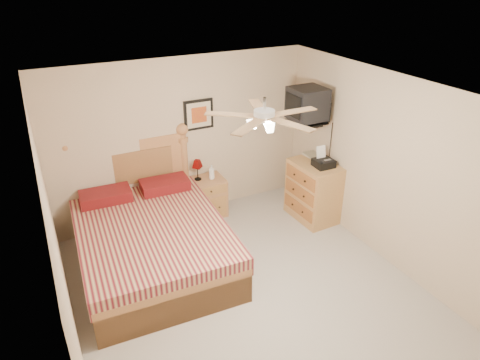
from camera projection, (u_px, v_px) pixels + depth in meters
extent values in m
plane|color=#A49D94|center=(251.00, 295.00, 5.26)|extent=(4.50, 4.50, 0.00)
cube|color=white|center=(254.00, 96.00, 4.12)|extent=(4.00, 4.50, 0.04)
cube|color=#C6AF92|center=(183.00, 140.00, 6.48)|extent=(4.00, 0.04, 2.50)
cube|color=#C6AF92|center=(409.00, 359.00, 2.90)|extent=(4.00, 0.04, 2.50)
cube|color=#C6AF92|center=(59.00, 258.00, 3.89)|extent=(0.04, 4.50, 2.50)
cube|color=#C6AF92|center=(390.00, 172.00, 5.49)|extent=(0.04, 4.50, 2.50)
cube|color=#A57142|center=(206.00, 197.00, 6.81)|extent=(0.59, 0.45, 0.64)
imported|color=white|center=(211.00, 172.00, 6.63)|extent=(0.10, 0.10, 0.23)
cube|color=black|center=(199.00, 115.00, 6.41)|extent=(0.46, 0.04, 0.46)
cube|color=tan|center=(314.00, 191.00, 6.68)|extent=(0.59, 0.82, 0.94)
imported|color=#BFB49B|center=(307.00, 157.00, 6.66)|extent=(0.23, 0.30, 0.03)
imported|color=gray|center=(307.00, 156.00, 6.65)|extent=(0.21, 0.28, 0.02)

